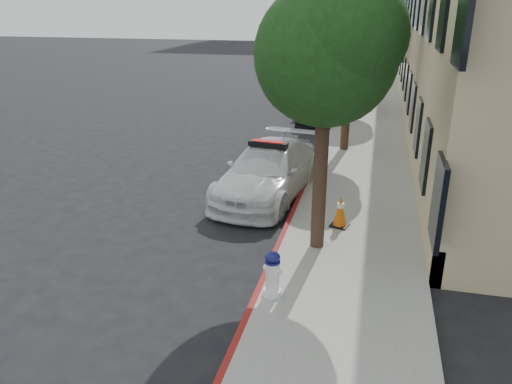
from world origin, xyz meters
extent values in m
plane|color=black|center=(0.00, 0.00, 0.00)|extent=(120.00, 120.00, 0.00)
cube|color=gray|center=(3.60, 10.00, 0.07)|extent=(3.20, 50.00, 0.15)
cube|color=maroon|center=(2.06, 10.00, 0.07)|extent=(0.12, 50.00, 0.15)
cube|color=tan|center=(9.20, 15.00, 5.00)|extent=(8.00, 36.00, 10.00)
cylinder|color=black|center=(2.90, -2.00, 1.80)|extent=(0.30, 0.30, 3.30)
sphere|color=#173310|center=(2.90, -2.00, 4.25)|extent=(2.80, 2.80, 2.80)
sphere|color=#173310|center=(3.30, -2.30, 4.65)|extent=(2.24, 2.24, 2.24)
sphere|color=#173310|center=(2.55, -1.70, 3.95)|extent=(2.10, 2.10, 2.10)
cylinder|color=black|center=(2.90, 6.00, 1.74)|extent=(0.30, 0.30, 3.19)
sphere|color=#173310|center=(2.90, 6.00, 4.14)|extent=(2.60, 2.60, 2.60)
sphere|color=#173310|center=(3.30, 5.70, 4.54)|extent=(2.08, 2.08, 2.08)
sphere|color=#173310|center=(2.55, 6.30, 3.84)|extent=(1.95, 1.95, 1.95)
cylinder|color=black|center=(2.90, 14.00, 1.86)|extent=(0.30, 0.30, 3.41)
sphere|color=#173310|center=(2.90, 14.00, 4.36)|extent=(3.00, 3.00, 3.00)
sphere|color=#173310|center=(3.30, 13.70, 4.76)|extent=(2.40, 2.40, 2.40)
sphere|color=#173310|center=(2.55, 14.30, 4.06)|extent=(2.25, 2.25, 2.25)
imported|color=silver|center=(1.10, 1.14, 0.73)|extent=(2.64, 5.22, 1.45)
cube|color=black|center=(1.10, 1.14, 1.51)|extent=(1.13, 0.41, 0.14)
cube|color=#A50A07|center=(1.10, 1.14, 1.57)|extent=(0.92, 0.33, 0.06)
imported|color=black|center=(1.20, 10.66, 0.64)|extent=(1.67, 3.81, 1.28)
imported|color=#151635|center=(1.20, 13.00, 0.71)|extent=(1.95, 4.42, 1.41)
cylinder|color=white|center=(2.35, -4.18, 0.20)|extent=(0.34, 0.34, 0.10)
cylinder|color=white|center=(2.35, -4.18, 0.54)|extent=(0.25, 0.25, 0.58)
ellipsoid|color=navy|center=(2.35, -4.18, 0.93)|extent=(0.27, 0.27, 0.19)
cylinder|color=white|center=(2.35, -4.18, 0.67)|extent=(0.37, 0.23, 0.10)
cylinder|color=white|center=(2.35, -4.18, 0.67)|extent=(0.17, 0.21, 0.10)
cube|color=black|center=(3.30, -0.84, 0.17)|extent=(0.50, 0.50, 0.03)
cone|color=#D95C0B|center=(3.30, -0.84, 0.56)|extent=(0.32, 0.32, 0.75)
cylinder|color=white|center=(3.30, -0.84, 0.68)|extent=(0.17, 0.17, 0.11)
camera|label=1|loc=(3.93, -11.95, 5.21)|focal=35.00mm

